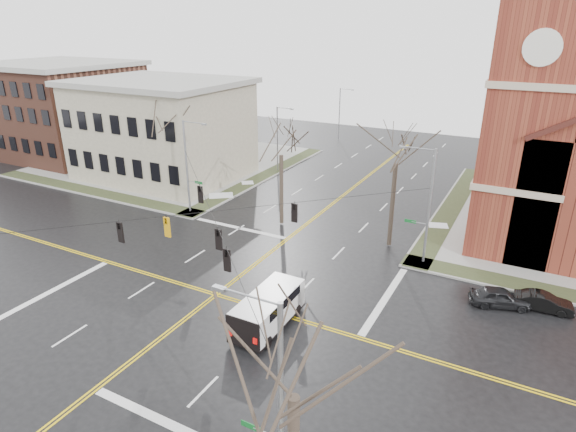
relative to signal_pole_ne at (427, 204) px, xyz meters
The scene contains 19 objects.
ground 16.88m from the signal_pole_ne, 134.55° to the right, with size 120.00×120.00×0.00m, color black.
sidewalks 16.86m from the signal_pole_ne, 134.55° to the right, with size 80.00×80.00×0.17m.
road_markings 16.88m from the signal_pole_ne, 134.55° to the right, with size 100.00×100.00×0.01m.
civic_building_a 34.39m from the signal_pole_ne, 165.69° to the left, with size 18.00×14.00×11.00m, color gray.
civic_building_b 54.36m from the signal_pole_ne, 168.86° to the left, with size 18.00×16.00×12.00m, color brown.
signal_pole_ne is the anchor object (origin of this frame).
signal_pole_nw 22.64m from the signal_pole_ne, behind, with size 2.75×0.22×9.00m.
signal_pole_se 23.00m from the signal_pole_ne, 90.00° to the right, with size 2.75×0.22×9.00m.
span_wires 16.19m from the signal_pole_ne, 134.55° to the right, with size 23.02×23.02×0.03m.
traffic_signals 16.63m from the signal_pole_ne, 132.94° to the right, with size 8.21×8.26×1.30m.
streetlight_north_a 27.48m from the signal_pole_ne, 143.10° to the left, with size 2.30×0.20×8.00m.
streetlight_north_b 42.61m from the signal_pole_ne, 121.05° to the left, with size 2.30×0.20×8.00m.
cargo_van 14.68m from the signal_pole_ne, 116.05° to the right, with size 2.28×5.82×2.20m.
parked_car_a 8.36m from the signal_pole_ne, 31.76° to the right, with size 1.55×3.86×1.31m, color black.
parked_car_b 10.16m from the signal_pole_ne, 18.95° to the right, with size 1.26×3.60×1.19m, color black.
tree_nw_far 26.35m from the signal_pole_ne, behind, with size 4.00×4.00×11.11m.
tree_nw_near 13.64m from the signal_pole_ne, behind, with size 4.00×4.00×9.72m.
tree_ne 4.46m from the signal_pole_ne, 150.57° to the left, with size 4.00×4.00×10.53m.
tree_se 25.41m from the signal_pole_ne, 85.94° to the right, with size 4.00×4.00×11.33m.
Camera 1 is at (17.98, -23.11, 17.52)m, focal length 30.00 mm.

